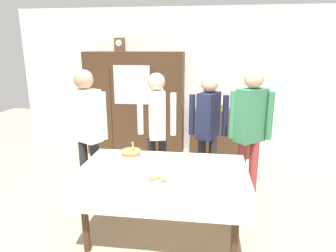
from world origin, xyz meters
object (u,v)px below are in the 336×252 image
tea_cup_far_left (233,178)px  spoon_front_edge (109,157)px  wall_cabinet (135,104)px  dining_table (163,179)px  tea_cup_back_edge (96,170)px  person_near_right_end (87,125)px  person_by_cabinet (208,124)px  mantel_clock (120,45)px  spoon_near_left (213,162)px  tea_cup_mid_right (133,166)px  person_behind_table_right (250,125)px  bookshelf_low (223,133)px  person_beside_shelf (157,123)px  bread_basket (131,152)px  book_stack (224,107)px  tea_cup_front_edge (198,181)px  pastry_plate (157,181)px  spoon_far_left (162,167)px

tea_cup_far_left → spoon_front_edge: (-1.36, 0.45, -0.02)m
wall_cabinet → tea_cup_far_left: bearing=-59.8°
dining_table → tea_cup_far_left: tea_cup_far_left is taller
wall_cabinet → tea_cup_back_edge: bearing=-84.8°
wall_cabinet → person_near_right_end: bearing=-93.8°
person_by_cabinet → tea_cup_back_edge: bearing=-131.5°
mantel_clock → spoon_near_left: mantel_clock is taller
mantel_clock → tea_cup_mid_right: bearing=-71.8°
tea_cup_back_edge → person_behind_table_right: size_ratio=0.07×
bookshelf_low → person_beside_shelf: (-0.97, -1.67, 0.59)m
dining_table → spoon_front_edge: size_ratio=14.52×
mantel_clock → spoon_near_left: bearing=-54.2°
mantel_clock → bread_basket: mantel_clock is taller
bread_basket → spoon_near_left: bread_basket is taller
person_by_cabinet → person_behind_table_right: size_ratio=0.94×
book_stack → spoon_front_edge: bearing=-121.0°
mantel_clock → person_behind_table_right: size_ratio=0.14×
tea_cup_far_left → bread_basket: (-1.12, 0.53, 0.01)m
person_near_right_end → mantel_clock: bearing=93.6°
tea_cup_back_edge → tea_cup_front_edge: 1.03m
spoon_near_left → person_by_cabinet: (-0.06, 0.83, 0.22)m
book_stack → tea_cup_far_left: (-0.05, -2.80, -0.13)m
bookshelf_low → person_by_cabinet: bearing=-100.7°
book_stack → tea_cup_far_left: book_stack is taller
dining_table → book_stack: (0.75, 2.64, 0.26)m
dining_table → tea_cup_far_left: 0.73m
bookshelf_low → person_by_cabinet: 1.67m
bread_basket → person_beside_shelf: person_beside_shelf is taller
bread_basket → book_stack: bearing=62.6°
book_stack → pastry_plate: (-0.75, -2.93, -0.14)m
book_stack → person_behind_table_right: size_ratio=0.12×
tea_cup_mid_right → person_by_cabinet: bearing=55.0°
pastry_plate → spoon_near_left: 0.76m
spoon_far_left → person_beside_shelf: size_ratio=0.07×
tea_cup_far_left → bread_basket: bread_basket is taller
spoon_far_left → person_by_cabinet: person_by_cabinet is taller
tea_cup_front_edge → person_by_cabinet: person_by_cabinet is taller
bookshelf_low → person_beside_shelf: person_beside_shelf is taller
person_by_cabinet → bread_basket: bearing=-140.9°
spoon_far_left → person_behind_table_right: bearing=37.1°
book_stack → spoon_near_left: 2.39m
tea_cup_mid_right → pastry_plate: tea_cup_mid_right is taller
dining_table → person_behind_table_right: size_ratio=0.99×
bread_basket → person_behind_table_right: 1.48m
dining_table → tea_cup_back_edge: (-0.65, -0.16, 0.13)m
wall_cabinet → bookshelf_low: size_ratio=1.62×
tea_cup_back_edge → spoon_far_left: size_ratio=1.09×
dining_table → spoon_front_edge: bearing=156.3°
pastry_plate → wall_cabinet: bearing=107.3°
person_by_cabinet → person_beside_shelf: bearing=-169.5°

